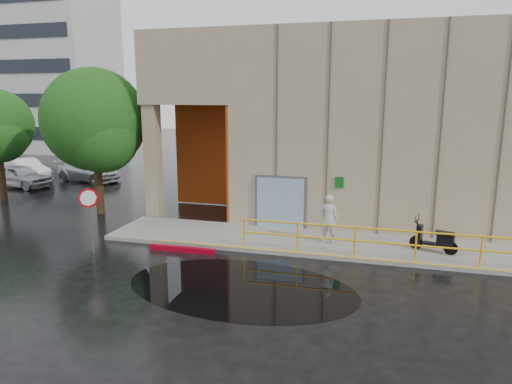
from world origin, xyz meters
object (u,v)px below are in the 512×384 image
(red_curb, at_px, (182,249))
(car_a, at_px, (20,176))
(scooter, at_px, (435,232))
(car_b, at_px, (25,170))
(car_c, at_px, (88,171))
(tree_near, at_px, (96,124))
(stop_sign, at_px, (89,205))
(person, at_px, (329,219))

(red_curb, height_order, car_a, car_a)
(scooter, xyz_separation_m, car_b, (-23.86, 8.22, -0.14))
(car_c, xyz_separation_m, tree_near, (5.70, -7.16, 3.47))
(stop_sign, bearing_deg, scooter, -8.55)
(scooter, relative_size, stop_sign, 0.70)
(person, relative_size, car_c, 0.39)
(stop_sign, height_order, car_b, stop_sign)
(person, distance_m, car_a, 20.03)
(car_a, bearing_deg, person, -100.06)
(car_a, bearing_deg, stop_sign, -121.06)
(car_a, bearing_deg, tree_near, -108.99)
(car_c, bearing_deg, scooter, -101.12)
(scooter, height_order, car_b, car_b)
(person, height_order, tree_near, tree_near)
(car_a, xyz_separation_m, car_c, (2.70, 2.83, -0.02))
(tree_near, bearing_deg, car_a, 152.75)
(scooter, relative_size, tree_near, 0.24)
(car_b, height_order, car_c, car_b)
(stop_sign, bearing_deg, red_curb, -4.31)
(stop_sign, distance_m, car_b, 16.68)
(stop_sign, bearing_deg, car_b, 116.15)
(tree_near, bearing_deg, car_b, 147.47)
(car_b, bearing_deg, stop_sign, -108.49)
(scooter, bearing_deg, tree_near, -168.88)
(scooter, distance_m, car_a, 23.48)
(person, height_order, stop_sign, stop_sign)
(stop_sign, distance_m, red_curb, 3.49)
(red_curb, bearing_deg, car_c, 136.01)
(scooter, bearing_deg, car_a, -176.41)
(scooter, distance_m, tree_near, 14.72)
(car_a, bearing_deg, car_b, 42.79)
(person, xyz_separation_m, tree_near, (-10.61, 1.97, 3.09))
(red_curb, bearing_deg, car_a, 149.83)
(car_a, bearing_deg, scooter, -97.51)
(scooter, bearing_deg, red_curb, -148.31)
(person, bearing_deg, car_c, -27.27)
(car_c, bearing_deg, person, -105.50)
(tree_near, bearing_deg, scooter, -8.24)
(scooter, bearing_deg, stop_sign, -146.80)
(car_b, bearing_deg, scooter, -86.04)
(stop_sign, xyz_separation_m, red_curb, (2.94, 0.96, -1.62))
(red_curb, bearing_deg, car_b, 146.86)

